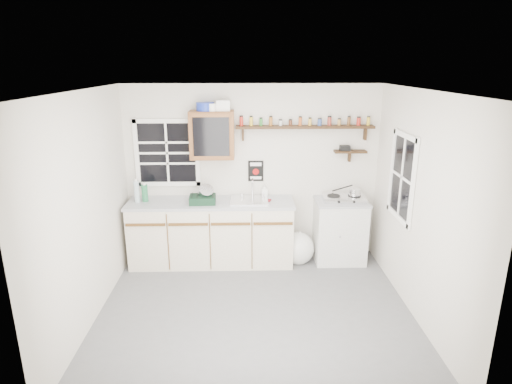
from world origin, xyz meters
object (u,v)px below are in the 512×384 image
at_px(dish_rack, 204,197).
at_px(hotplate, 344,198).
at_px(right_cabinet, 340,230).
at_px(upper_cabinet, 212,135).
at_px(spice_shelf, 305,126).
at_px(main_cabinet, 212,232).

xyz_separation_m(dish_rack, hotplate, (1.95, 0.08, -0.06)).
relative_size(right_cabinet, hotplate, 1.52).
height_order(right_cabinet, dish_rack, dish_rack).
relative_size(upper_cabinet, dish_rack, 1.78).
height_order(spice_shelf, hotplate, spice_shelf).
bearing_deg(hotplate, main_cabinet, -177.37).
bearing_deg(main_cabinet, dish_rack, -141.25).
distance_m(right_cabinet, hotplate, 0.49).
xyz_separation_m(main_cabinet, hotplate, (1.86, 0.01, 0.49)).
xyz_separation_m(main_cabinet, upper_cabinet, (0.03, 0.14, 1.36)).
height_order(main_cabinet, upper_cabinet, upper_cabinet).
bearing_deg(dish_rack, hotplate, -0.00).
bearing_deg(upper_cabinet, right_cabinet, -3.76).
bearing_deg(main_cabinet, hotplate, 0.17).
height_order(right_cabinet, upper_cabinet, upper_cabinet).
xyz_separation_m(upper_cabinet, dish_rack, (-0.12, -0.22, -0.82)).
height_order(main_cabinet, right_cabinet, main_cabinet).
xyz_separation_m(upper_cabinet, hotplate, (1.83, -0.14, -0.88)).
xyz_separation_m(right_cabinet, spice_shelf, (-0.52, 0.19, 1.47)).
bearing_deg(dish_rack, right_cabinet, 0.62).
distance_m(main_cabinet, right_cabinet, 1.84).
height_order(main_cabinet, hotplate, hotplate).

